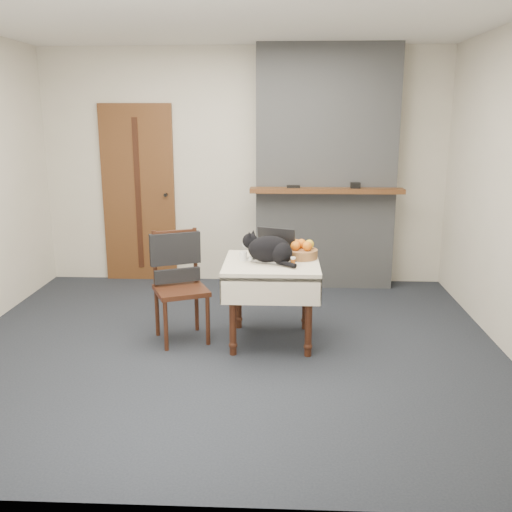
# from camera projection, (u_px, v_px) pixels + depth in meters

# --- Properties ---
(ground) EXTENTS (4.50, 4.50, 0.00)m
(ground) POSITION_uv_depth(u_px,v_px,m) (229.00, 346.00, 4.75)
(ground) COLOR black
(ground) RESTS_ON ground
(room_shell) EXTENTS (4.52, 4.01, 2.61)m
(room_shell) POSITION_uv_depth(u_px,v_px,m) (231.00, 129.00, 4.77)
(room_shell) COLOR beige
(room_shell) RESTS_ON ground
(door) EXTENTS (0.82, 0.10, 2.00)m
(door) POSITION_uv_depth(u_px,v_px,m) (139.00, 194.00, 6.48)
(door) COLOR brown
(door) RESTS_ON ground
(chimney) EXTENTS (1.62, 0.48, 2.60)m
(chimney) POSITION_uv_depth(u_px,v_px,m) (325.00, 170.00, 6.19)
(chimney) COLOR gray
(chimney) RESTS_ON ground
(side_table) EXTENTS (0.78, 0.78, 0.70)m
(side_table) POSITION_uv_depth(u_px,v_px,m) (272.00, 275.00, 4.73)
(side_table) COLOR #3C1910
(side_table) RESTS_ON ground
(laptop) EXTENTS (0.42, 0.39, 0.25)m
(laptop) POSITION_uv_depth(u_px,v_px,m) (273.00, 251.00, 4.78)
(laptop) COLOR #B7B7BC
(laptop) RESTS_ON side_table
(cat) EXTENTS (0.47, 0.38, 0.25)m
(cat) POSITION_uv_depth(u_px,v_px,m) (270.00, 250.00, 4.64)
(cat) COLOR black
(cat) RESTS_ON side_table
(cream_jar) EXTENTS (0.06, 0.06, 0.07)m
(cream_jar) POSITION_uv_depth(u_px,v_px,m) (243.00, 256.00, 4.72)
(cream_jar) COLOR white
(cream_jar) RESTS_ON side_table
(pill_bottle) EXTENTS (0.04, 0.04, 0.08)m
(pill_bottle) POSITION_uv_depth(u_px,v_px,m) (293.00, 262.00, 4.52)
(pill_bottle) COLOR #AF5015
(pill_bottle) RESTS_ON side_table
(fruit_basket) EXTENTS (0.27, 0.27, 0.15)m
(fruit_basket) POSITION_uv_depth(u_px,v_px,m) (302.00, 251.00, 4.80)
(fruit_basket) COLOR #915C3A
(fruit_basket) RESTS_ON side_table
(desk_clutter) EXTENTS (0.13, 0.05, 0.01)m
(desk_clutter) POSITION_uv_depth(u_px,v_px,m) (293.00, 260.00, 4.73)
(desk_clutter) COLOR black
(desk_clutter) RESTS_ON side_table
(chair) EXTENTS (0.55, 0.54, 0.93)m
(chair) POSITION_uv_depth(u_px,v_px,m) (178.00, 270.00, 4.83)
(chair) COLOR #3C1910
(chair) RESTS_ON ground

